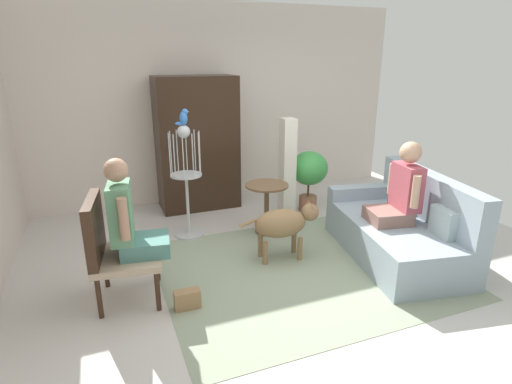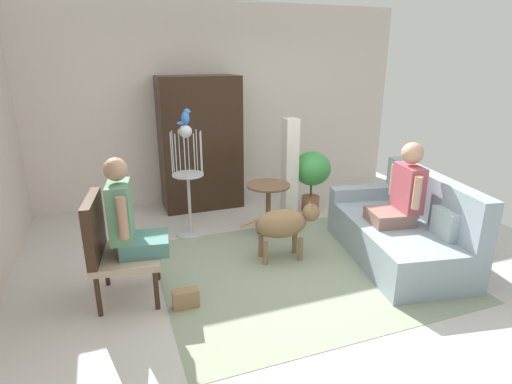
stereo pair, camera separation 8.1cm
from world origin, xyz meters
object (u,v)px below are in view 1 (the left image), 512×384
Objects in this scene: round_end_table at (267,200)px; bird_cage_stand at (187,185)px; dog at (284,223)px; armoire_cabinet at (197,144)px; couch at (400,230)px; person_on_armchair at (129,218)px; column_lamp at (287,169)px; armchair at (111,244)px; potted_plant at (309,172)px; handbag at (187,300)px; person_on_couch at (401,191)px; parrot at (184,117)px.

bird_cage_stand is (-0.92, 0.28, 0.21)m from round_end_table.
armoire_cabinet reaches higher than dog.
armoire_cabinet is (-1.65, 2.36, 0.62)m from couch.
armoire_cabinet is (1.13, 2.16, 0.15)m from person_on_armchair.
bird_cage_stand is at bearing -174.65° from column_lamp.
armoire_cabinet is at bearing 125.03° from couch.
person_on_armchair is at bearing -8.10° from armchair.
column_lamp reaches higher than armchair.
potted_plant is at bearing -28.17° from armoire_cabinet.
handbag is (0.40, -0.35, -0.69)m from person_on_armchair.
couch is 1.38× the size of column_lamp.
person_on_armchair is 0.99× the size of dog.
person_on_couch is 1.00× the size of potted_plant.
person_on_armchair is 0.65× the size of column_lamp.
column_lamp reaches higher than round_end_table.
person_on_armchair is (-2.73, 0.21, 0.02)m from person_on_couch.
couch is 2.94m from armoire_cabinet.
person_on_couch is 3.80× the size of handbag.
bird_cage_stand is 6.02× the size of handbag.
parrot is (-2.02, 1.38, 1.14)m from couch.
person_on_couch is at bearing -35.28° from parrot.
person_on_armchair is 4.77× the size of parrot.
parrot is at bearing 129.89° from dog.
column_lamp is at bearing 40.88° from round_end_table.
person_on_armchair reaches higher than round_end_table.
handbag is at bearing -176.45° from couch.
armchair is 0.28m from person_on_armchair.
dog is at bearing 7.56° from person_on_armchair.
person_on_armchair is 1.56m from parrot.
potted_plant is 0.41m from column_lamp.
armoire_cabinet is at bearing 62.27° from person_on_armchair.
person_on_armchair is at bearing -150.79° from potted_plant.
person_on_couch is 1.36× the size of round_end_table.
armoire_cabinet reaches higher than couch.
handbag is at bearing -33.31° from armchair.
handbag is (0.56, -0.37, -0.47)m from armchair.
potted_plant is 0.46× the size of armoire_cabinet.
potted_plant is (2.53, 1.41, -0.21)m from person_on_armchair.
handbag is at bearing -136.48° from column_lamp.
column_lamp is 0.73× the size of armoire_cabinet.
person_on_armchair is at bearing 138.86° from handbag.
potted_plant is at bearing 14.79° from column_lamp.
person_on_couch is at bearing -4.34° from person_on_armchair.
armoire_cabinet is at bearing 69.22° from parrot.
armchair is 4.33× the size of handbag.
round_end_table is 0.72× the size of dog.
parrot is 0.21× the size of potted_plant.
parrot is at bearing -110.78° from armoire_cabinet.
bird_cage_stand is 7.43× the size of parrot.
parrot reaches higher than round_end_table.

